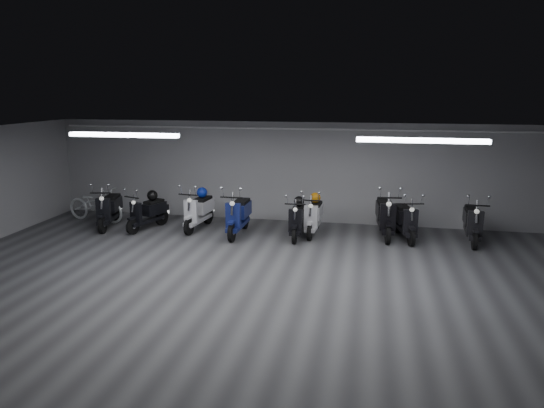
% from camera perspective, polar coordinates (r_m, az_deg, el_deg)
% --- Properties ---
extents(floor, '(14.00, 10.00, 0.01)m').
position_cam_1_polar(floor, '(9.62, -2.11, -9.47)').
color(floor, '#3D3D40').
rests_on(floor, ground).
extents(ceiling, '(14.00, 10.00, 0.01)m').
position_cam_1_polar(ceiling, '(8.94, -2.26, 7.43)').
color(ceiling, gray).
rests_on(ceiling, ground).
extents(back_wall, '(14.00, 0.01, 2.80)m').
position_cam_1_polar(back_wall, '(14.00, 2.55, 3.63)').
color(back_wall, gray).
rests_on(back_wall, ground).
extents(front_wall, '(14.00, 0.01, 2.80)m').
position_cam_1_polar(front_wall, '(4.76, -16.77, -16.01)').
color(front_wall, gray).
rests_on(front_wall, ground).
extents(fluor_strip_left, '(2.40, 0.18, 0.08)m').
position_cam_1_polar(fluor_strip_left, '(10.94, -16.60, 7.57)').
color(fluor_strip_left, white).
rests_on(fluor_strip_left, ceiling).
extents(fluor_strip_right, '(2.40, 0.18, 0.08)m').
position_cam_1_polar(fluor_strip_right, '(9.74, 16.75, 6.97)').
color(fluor_strip_right, white).
rests_on(fluor_strip_right, ceiling).
extents(conduit, '(13.60, 0.05, 0.05)m').
position_cam_1_polar(conduit, '(13.77, 2.54, 8.59)').
color(conduit, white).
rests_on(conduit, back_wall).
extents(scooter_0, '(0.93, 1.87, 1.33)m').
position_cam_1_polar(scooter_0, '(14.14, -18.16, 0.06)').
color(scooter_0, black).
rests_on(scooter_0, floor).
extents(scooter_1, '(1.04, 1.72, 1.21)m').
position_cam_1_polar(scooter_1, '(13.66, -14.10, -0.38)').
color(scooter_1, black).
rests_on(scooter_1, floor).
extents(scooter_2, '(0.78, 1.82, 1.31)m').
position_cam_1_polar(scooter_2, '(13.41, -8.41, -0.15)').
color(scooter_2, silver).
rests_on(scooter_2, floor).
extents(scooter_4, '(0.64, 1.87, 1.38)m').
position_cam_1_polar(scooter_4, '(12.76, -3.87, -0.55)').
color(scooter_4, navy).
rests_on(scooter_4, floor).
extents(scooter_5, '(0.57, 1.65, 1.22)m').
position_cam_1_polar(scooter_5, '(12.54, 2.95, -1.16)').
color(scooter_5, black).
rests_on(scooter_5, floor).
extents(scooter_6, '(0.64, 1.72, 1.26)m').
position_cam_1_polar(scooter_6, '(12.83, 4.78, -0.76)').
color(scooter_6, silver).
rests_on(scooter_6, floor).
extents(scooter_7, '(0.81, 1.97, 1.43)m').
position_cam_1_polar(scooter_7, '(12.89, 12.86, -0.62)').
color(scooter_7, black).
rests_on(scooter_7, floor).
extents(scooter_8, '(0.93, 1.81, 1.28)m').
position_cam_1_polar(scooter_8, '(12.81, 15.02, -1.15)').
color(scooter_8, black).
rests_on(scooter_8, floor).
extents(scooter_9, '(0.70, 1.80, 1.32)m').
position_cam_1_polar(scooter_9, '(13.05, 22.00, -1.33)').
color(scooter_9, black).
rests_on(scooter_9, floor).
extents(bicycle, '(1.92, 0.99, 1.19)m').
position_cam_1_polar(bicycle, '(14.97, -19.56, 0.35)').
color(bicycle, white).
rests_on(bicycle, floor).
extents(helmet_0, '(0.28, 0.28, 0.28)m').
position_cam_1_polar(helmet_0, '(13.00, 4.97, 0.72)').
color(helmet_0, '#C2720B').
rests_on(helmet_0, scooter_6).
extents(helmet_1, '(0.29, 0.29, 0.29)m').
position_cam_1_polar(helmet_1, '(13.56, -8.01, 1.31)').
color(helmet_1, navy).
rests_on(helmet_1, scooter_2).
extents(helmet_2, '(0.27, 0.27, 0.27)m').
position_cam_1_polar(helmet_2, '(12.70, 3.10, 0.31)').
color(helmet_2, black).
rests_on(helmet_2, scooter_5).
extents(helmet_3, '(0.28, 0.28, 0.28)m').
position_cam_1_polar(helmet_3, '(13.76, -13.52, 0.97)').
color(helmet_3, black).
rests_on(helmet_3, scooter_1).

